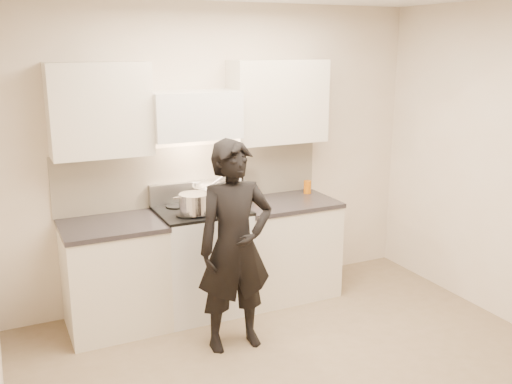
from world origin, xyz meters
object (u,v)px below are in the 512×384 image
(stove, at_px, (202,259))
(utensil_crock, at_px, (241,188))
(wok, at_px, (215,191))
(counter_right, at_px, (284,247))
(person, at_px, (235,247))

(stove, bearing_deg, utensil_crock, 26.58)
(wok, xyz_separation_m, utensil_crock, (0.32, 0.16, -0.05))
(counter_right, distance_m, utensil_crock, 0.70)
(counter_right, relative_size, wok, 1.86)
(utensil_crock, height_order, person, person)
(stove, xyz_separation_m, utensil_crock, (0.49, 0.25, 0.54))
(counter_right, xyz_separation_m, wok, (-0.66, 0.09, 0.61))
(wok, distance_m, utensil_crock, 0.36)
(stove, xyz_separation_m, counter_right, (0.83, 0.00, -0.01))
(person, bearing_deg, counter_right, 43.83)
(utensil_crock, distance_m, person, 1.09)
(wok, relative_size, utensil_crock, 1.54)
(utensil_crock, xyz_separation_m, person, (-0.48, -0.96, -0.19))
(wok, bearing_deg, stove, -151.57)
(stove, relative_size, wok, 1.94)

